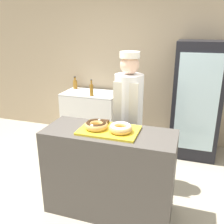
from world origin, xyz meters
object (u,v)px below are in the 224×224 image
baker_person (128,117)px  bottle_amber_b (75,84)px  serving_tray (109,130)px  chest_freezer (91,116)px  beverage_fridge (197,100)px  brownie_back_right (122,124)px  bottle_amber (92,90)px  brownie_back_left (104,122)px  donut_light_glaze (121,128)px  donut_chocolate_glaze (96,125)px

baker_person → bottle_amber_b: baker_person is taller
serving_tray → chest_freezer: 2.05m
beverage_fridge → bottle_amber_b: bearing=174.8°
beverage_fridge → brownie_back_right: bearing=-115.6°
bottle_amber → bottle_amber_b: 0.63m
brownie_back_left → brownie_back_right: (0.21, 0.00, 0.00)m
serving_tray → donut_light_glaze: bearing=-10.0°
donut_light_glaze → donut_chocolate_glaze: bearing=180.0°
donut_light_glaze → baker_person: 0.65m
serving_tray → baker_person: baker_person is taller
brownie_back_left → baker_person: size_ratio=0.05×
serving_tray → bottle_amber_b: bottle_amber_b is taller
chest_freezer → bottle_amber_b: bearing=153.9°
donut_chocolate_glaze → baker_person: size_ratio=0.14×
donut_light_glaze → bottle_amber_b: 2.45m
serving_tray → bottle_amber_b: (-1.33, 1.94, -0.01)m
beverage_fridge → bottle_amber: size_ratio=6.47×
donut_chocolate_glaze → bottle_amber: bearing=114.0°
donut_light_glaze → brownie_back_left: (-0.23, 0.16, -0.03)m
serving_tray → bottle_amber: size_ratio=2.16×
donut_chocolate_glaze → bottle_amber_b: bottle_amber_b is taller
baker_person → brownie_back_left: bearing=-107.7°
brownie_back_right → baker_person: size_ratio=0.05×
donut_chocolate_glaze → beverage_fridge: beverage_fridge is taller
chest_freezer → bottle_amber: bearing=-62.4°
baker_person → beverage_fridge: beverage_fridge is taller
brownie_back_right → baker_person: baker_person is taller
donut_light_glaze → brownie_back_right: size_ratio=2.65×
brownie_back_left → baker_person: 0.51m
donut_chocolate_glaze → bottle_amber: size_ratio=0.86×
chest_freezer → bottle_amber_b: (-0.39, 0.19, 0.53)m
baker_person → beverage_fridge: (0.82, 1.13, -0.02)m
brownie_back_left → bottle_amber_b: (-1.23, 1.80, -0.04)m
donut_chocolate_glaze → baker_person: 0.67m
serving_tray → bottle_amber: (-0.83, 1.55, 0.01)m
baker_person → donut_chocolate_glaze: bearing=-105.8°
chest_freezer → bottle_amber: size_ratio=3.47×
donut_chocolate_glaze → bottle_amber: bottle_amber is taller
donut_chocolate_glaze → bottle_amber: (-0.70, 1.57, -0.05)m
chest_freezer → bottle_amber: bottle_amber is taller
baker_person → beverage_fridge: bearing=53.9°
baker_person → bottle_amber_b: (-1.38, 1.32, 0.05)m
serving_tray → bottle_amber_b: 2.35m
serving_tray → beverage_fridge: bearing=63.5°
brownie_back_left → chest_freezer: 1.90m
bottle_amber → beverage_fridge: bearing=6.5°
donut_light_glaze → beverage_fridge: size_ratio=0.13×
brownie_back_right → brownie_back_left: bearing=180.0°
serving_tray → donut_light_glaze: size_ratio=2.51×
baker_person → bottle_amber: 1.28m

